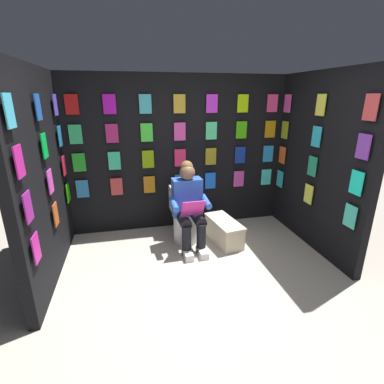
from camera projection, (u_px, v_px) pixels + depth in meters
The scene contains 7 objects.
ground_plane at pixel (215, 303), 2.93m from camera, with size 30.00×30.00×0.00m, color #B2A899.
display_wall_back at pixel (179, 154), 4.38m from camera, with size 3.40×0.14×2.32m.
display_wall_left at pixel (318, 163), 3.80m from camera, with size 0.14×1.92×2.32m.
display_wall_right at pixel (41, 178), 3.09m from camera, with size 0.14×1.92×2.32m.
toilet at pixel (185, 217), 4.17m from camera, with size 0.41×0.56×0.77m.
person_reading at pixel (189, 205), 3.88m from camera, with size 0.53×0.69×1.19m.
comic_longbox_near at pixel (224, 231), 4.11m from camera, with size 0.41×0.75×0.33m.
Camera 1 is at (0.76, 2.30, 2.01)m, focal length 26.75 mm.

